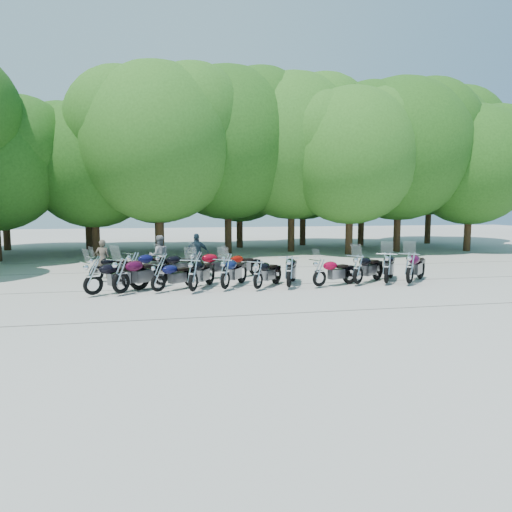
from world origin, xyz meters
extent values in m
plane|color=gray|center=(0.00, 0.00, 0.00)|extent=(90.00, 90.00, 0.00)
cylinder|color=#3A2614|center=(-7.25, 12.84, 1.65)|extent=(0.44, 0.44, 3.31)
sphere|color=#286319|center=(-7.25, 12.84, 5.32)|extent=(7.31, 7.31, 7.31)
cylinder|color=#3A2614|center=(-3.57, 11.24, 1.97)|extent=(0.44, 0.44, 3.93)
sphere|color=#357721|center=(-3.57, 11.24, 6.33)|extent=(8.70, 8.70, 8.70)
cylinder|color=#3A2614|center=(0.54, 13.09, 2.06)|extent=(0.44, 0.44, 4.13)
sphere|color=#286319|center=(0.54, 13.09, 6.64)|extent=(9.13, 9.13, 9.13)
cylinder|color=#3A2614|center=(4.61, 13.20, 2.05)|extent=(0.44, 0.44, 4.09)
sphere|color=#357721|center=(4.61, 13.20, 6.58)|extent=(9.04, 9.04, 9.04)
cylinder|color=#3A2614|center=(7.55, 10.82, 1.81)|extent=(0.44, 0.44, 3.62)
sphere|color=#357721|center=(7.55, 10.82, 5.82)|extent=(8.00, 8.00, 8.00)
cylinder|color=#3A2614|center=(11.20, 11.78, 1.99)|extent=(0.44, 0.44, 3.98)
sphere|color=#286319|center=(11.20, 11.78, 6.40)|extent=(8.79, 8.79, 8.79)
cylinder|color=#3A2614|center=(15.83, 11.20, 1.70)|extent=(0.44, 0.44, 3.41)
sphere|color=#286319|center=(15.83, 11.20, 5.48)|extent=(7.53, 7.53, 7.53)
cylinder|color=#3A2614|center=(-13.53, 17.59, 1.72)|extent=(0.44, 0.44, 3.44)
sphere|color=#286319|center=(-13.53, 17.59, 5.52)|extent=(7.59, 7.59, 7.59)
cylinder|color=#3A2614|center=(-8.29, 16.97, 1.76)|extent=(0.44, 0.44, 3.52)
sphere|color=#357721|center=(-8.29, 16.97, 5.66)|extent=(7.78, 7.78, 7.78)
cylinder|color=#3A2614|center=(-3.76, 16.43, 1.71)|extent=(0.44, 0.44, 3.42)
sphere|color=#286319|center=(-3.76, 16.43, 5.50)|extent=(7.56, 7.56, 7.56)
cylinder|color=#3A2614|center=(1.80, 16.47, 1.78)|extent=(0.44, 0.44, 3.56)
sphere|color=#286319|center=(1.80, 16.47, 5.73)|extent=(7.88, 7.88, 7.88)
cylinder|color=#3A2614|center=(6.69, 17.47, 1.88)|extent=(0.44, 0.44, 3.76)
sphere|color=#286319|center=(6.69, 17.47, 6.04)|extent=(8.31, 8.31, 8.31)
cylinder|color=#3A2614|center=(10.68, 16.09, 1.81)|extent=(0.44, 0.44, 3.63)
sphere|color=#357721|center=(10.68, 16.09, 5.83)|extent=(8.02, 8.02, 8.02)
cylinder|color=#3A2614|center=(16.61, 17.02, 2.19)|extent=(0.44, 0.44, 4.37)
sphere|color=#286319|center=(16.61, 17.02, 7.03)|extent=(9.67, 9.67, 9.67)
imported|color=brown|center=(-5.80, 4.29, 0.80)|extent=(0.62, 0.45, 1.59)
imported|color=gray|center=(-3.55, 4.51, 0.86)|extent=(0.92, 0.77, 1.72)
imported|color=#1A2C37|center=(-1.93, 5.09, 0.87)|extent=(1.03, 0.45, 1.74)
camera|label=1|loc=(-3.26, -14.94, 3.00)|focal=32.00mm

